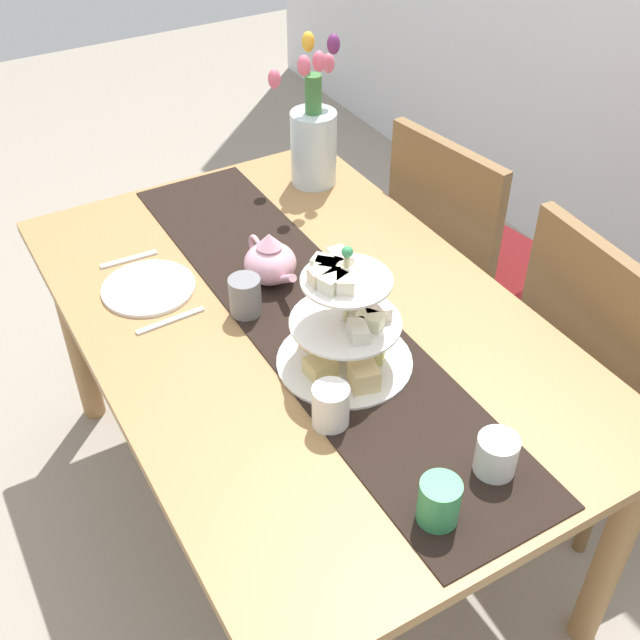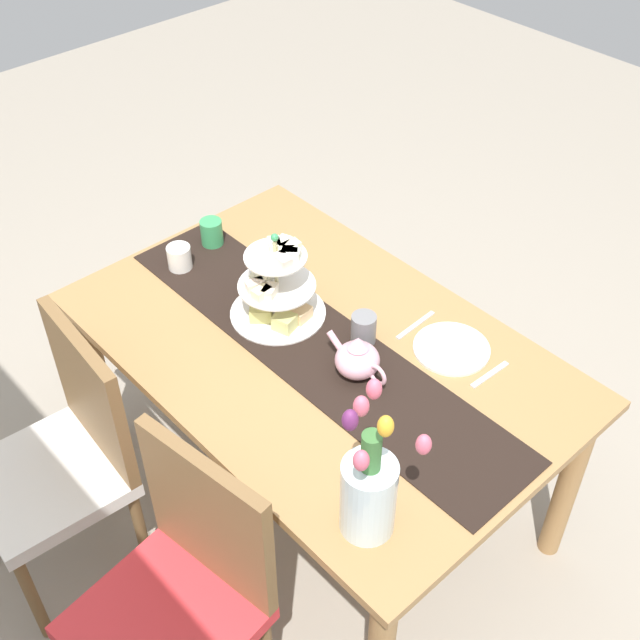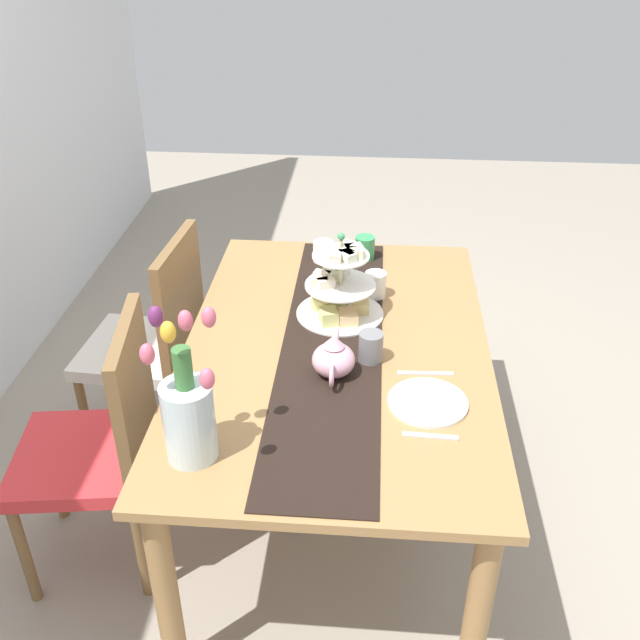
% 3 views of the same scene
% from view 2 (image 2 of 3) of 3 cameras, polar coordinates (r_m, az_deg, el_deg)
% --- Properties ---
extents(ground_plane, '(8.00, 8.00, 0.00)m').
position_cam_2_polar(ground_plane, '(3.00, -0.09, -11.83)').
color(ground_plane, gray).
extents(dining_table, '(1.53, 0.98, 0.72)m').
position_cam_2_polar(dining_table, '(2.52, -0.11, -3.37)').
color(dining_table, '#A37747').
rests_on(dining_table, ground_plane).
extents(chair_left, '(0.47, 0.47, 0.91)m').
position_cam_2_polar(chair_left, '(2.23, -9.61, -17.99)').
color(chair_left, brown).
rests_on(chair_left, ground_plane).
extents(chair_right, '(0.45, 0.45, 0.91)m').
position_cam_2_polar(chair_right, '(2.57, -17.36, -8.87)').
color(chair_right, brown).
rests_on(chair_right, ground_plane).
extents(table_runner, '(1.49, 0.32, 0.00)m').
position_cam_2_polar(table_runner, '(2.45, -0.37, -1.86)').
color(table_runner, black).
rests_on(table_runner, dining_table).
extents(tiered_cake_stand, '(0.30, 0.30, 0.30)m').
position_cam_2_polar(tiered_cake_stand, '(2.50, -3.03, 2.08)').
color(tiered_cake_stand, beige).
rests_on(tiered_cake_stand, table_runner).
extents(teapot, '(0.24, 0.13, 0.14)m').
position_cam_2_polar(teapot, '(2.33, 2.64, -2.73)').
color(teapot, '#E5A8BC').
rests_on(teapot, table_runner).
extents(tulip_vase, '(0.17, 0.18, 0.44)m').
position_cam_2_polar(tulip_vase, '(1.93, 3.45, -11.64)').
color(tulip_vase, silver).
rests_on(tulip_vase, dining_table).
extents(cream_jug, '(0.08, 0.08, 0.08)m').
position_cam_2_polar(cream_jug, '(2.75, -9.79, 4.30)').
color(cream_jug, white).
rests_on(cream_jug, dining_table).
extents(dinner_plate_left, '(0.23, 0.23, 0.01)m').
position_cam_2_polar(dinner_plate_left, '(2.47, 9.16, -1.98)').
color(dinner_plate_left, white).
rests_on(dinner_plate_left, dining_table).
extents(fork_left, '(0.02, 0.15, 0.01)m').
position_cam_2_polar(fork_left, '(2.41, 11.76, -3.75)').
color(fork_left, silver).
rests_on(fork_left, dining_table).
extents(knife_left, '(0.02, 0.17, 0.01)m').
position_cam_2_polar(knife_left, '(2.53, 6.68, -0.36)').
color(knife_left, silver).
rests_on(knife_left, dining_table).
extents(mug_grey, '(0.08, 0.08, 0.09)m').
position_cam_2_polar(mug_grey, '(2.44, 3.06, -0.60)').
color(mug_grey, slate).
rests_on(mug_grey, table_runner).
extents(mug_white_text, '(0.08, 0.08, 0.09)m').
position_cam_2_polar(mug_white_text, '(2.67, -2.97, 3.75)').
color(mug_white_text, white).
rests_on(mug_white_text, dining_table).
extents(mug_orange, '(0.08, 0.08, 0.09)m').
position_cam_2_polar(mug_orange, '(2.85, -7.57, 6.06)').
color(mug_orange, '#389356').
rests_on(mug_orange, dining_table).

